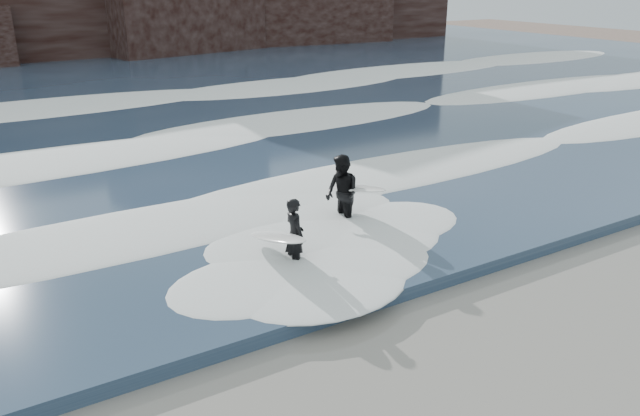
{
  "coord_description": "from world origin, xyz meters",
  "views": [
    {
      "loc": [
        -7.87,
        -5.15,
        5.91
      ],
      "look_at": [
        -1.04,
        5.98,
        1.0
      ],
      "focal_mm": 35.0,
      "sensor_mm": 36.0,
      "label": 1
    }
  ],
  "objects": [
    {
      "name": "surfer_right",
      "position": [
        0.04,
        6.65,
        0.96
      ],
      "size": [
        1.1,
        2.25,
        1.9
      ],
      "color": "black",
      "rests_on": "ground"
    },
    {
      "name": "sea",
      "position": [
        0.0,
        29.0,
        0.15
      ],
      "size": [
        90.0,
        52.0,
        0.3
      ],
      "primitive_type": "cube",
      "color": "#293C54",
      "rests_on": "ground"
    },
    {
      "name": "surfer_left",
      "position": [
        -2.19,
        5.33,
        0.82
      ],
      "size": [
        0.94,
        2.3,
        1.62
      ],
      "color": "black",
      "rests_on": "ground"
    },
    {
      "name": "foam_far",
      "position": [
        0.0,
        25.0,
        0.45
      ],
      "size": [
        60.0,
        4.8,
        0.3
      ],
      "primitive_type": "ellipsoid",
      "color": "white",
      "rests_on": "sea"
    },
    {
      "name": "foam_near",
      "position": [
        0.0,
        9.0,
        0.4
      ],
      "size": [
        60.0,
        3.2,
        0.2
      ],
      "primitive_type": "ellipsoid",
      "color": "white",
      "rests_on": "sea"
    },
    {
      "name": "ground",
      "position": [
        0.0,
        0.0,
        0.0
      ],
      "size": [
        120.0,
        120.0,
        0.0
      ],
      "primitive_type": "plane",
      "color": "#815F4D",
      "rests_on": "ground"
    },
    {
      "name": "foam_mid",
      "position": [
        0.0,
        16.0,
        0.42
      ],
      "size": [
        60.0,
        4.0,
        0.24
      ],
      "primitive_type": "ellipsoid",
      "color": "white",
      "rests_on": "sea"
    }
  ]
}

